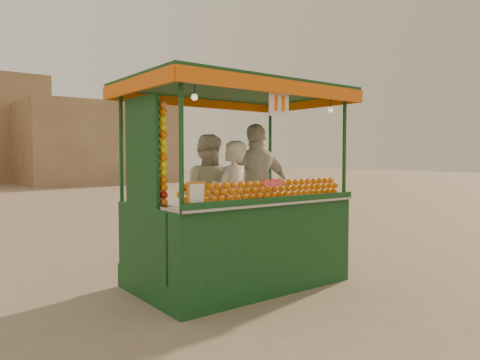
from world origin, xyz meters
TOP-DOWN VIEW (x-y plane):
  - ground at (0.00, 0.00)m, footprint 90.00×90.00m
  - building_right at (7.00, 24.00)m, footprint 9.00×6.00m
  - juice_cart at (0.17, -0.06)m, footprint 2.90×1.88m
  - vendor_left at (0.14, 0.02)m, footprint 0.69×0.58m
  - vendor_middle at (0.12, 0.59)m, footprint 1.04×1.05m
  - vendor_right at (0.80, 0.29)m, footprint 1.16×0.63m

SIDE VIEW (x-z plane):
  - ground at x=0.00m, z-range 0.00..0.00m
  - juice_cart at x=0.17m, z-range -0.46..2.18m
  - vendor_left at x=0.14m, z-range 0.31..1.91m
  - vendor_middle at x=0.12m, z-range 0.31..2.01m
  - vendor_right at x=0.80m, z-range 0.31..2.18m
  - building_right at x=7.00m, z-range 0.00..5.00m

